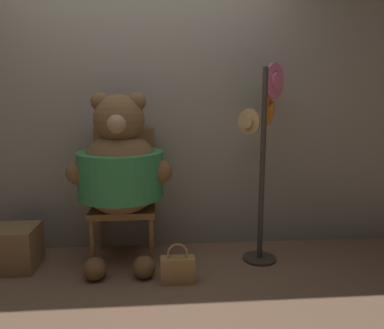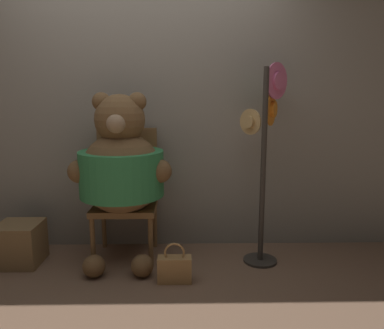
{
  "view_description": "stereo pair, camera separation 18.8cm",
  "coord_description": "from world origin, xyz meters",
  "px_view_note": "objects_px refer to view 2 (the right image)",
  "views": [
    {
      "loc": [
        0.18,
        -2.66,
        1.37
      ],
      "look_at": [
        0.43,
        0.31,
        0.83
      ],
      "focal_mm": 35.0,
      "sensor_mm": 36.0,
      "label": 1
    },
    {
      "loc": [
        0.37,
        -2.67,
        1.37
      ],
      "look_at": [
        0.43,
        0.31,
        0.83
      ],
      "focal_mm": 35.0,
      "sensor_mm": 36.0,
      "label": 2
    }
  ],
  "objects_px": {
    "handbag_on_ground": "(175,268)",
    "teddy_bear": "(121,168)",
    "hat_display_rack": "(266,139)",
    "chair": "(126,190)"
  },
  "relations": [
    {
      "from": "handbag_on_ground",
      "to": "teddy_bear",
      "type": "bearing_deg",
      "value": 138.66
    },
    {
      "from": "teddy_bear",
      "to": "hat_display_rack",
      "type": "xyz_separation_m",
      "value": [
        1.18,
        0.04,
        0.23
      ]
    },
    {
      "from": "chair",
      "to": "teddy_bear",
      "type": "height_order",
      "value": "teddy_bear"
    },
    {
      "from": "chair",
      "to": "hat_display_rack",
      "type": "bearing_deg",
      "value": -6.83
    },
    {
      "from": "teddy_bear",
      "to": "chair",
      "type": "bearing_deg",
      "value": 88.27
    },
    {
      "from": "teddy_bear",
      "to": "hat_display_rack",
      "type": "relative_size",
      "value": 0.86
    },
    {
      "from": "chair",
      "to": "handbag_on_ground",
      "type": "distance_m",
      "value": 0.85
    },
    {
      "from": "chair",
      "to": "hat_display_rack",
      "type": "height_order",
      "value": "hat_display_rack"
    },
    {
      "from": "teddy_bear",
      "to": "hat_display_rack",
      "type": "distance_m",
      "value": 1.2
    },
    {
      "from": "hat_display_rack",
      "to": "handbag_on_ground",
      "type": "bearing_deg",
      "value": -150.44
    }
  ]
}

